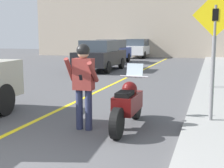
{
  "coord_description": "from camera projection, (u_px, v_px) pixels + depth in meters",
  "views": [
    {
      "loc": [
        3.08,
        -3.23,
        1.85
      ],
      "look_at": [
        1.09,
        3.01,
        0.86
      ],
      "focal_mm": 50.0,
      "sensor_mm": 36.0,
      "label": 1
    }
  ],
  "objects": [
    {
      "name": "parked_car_black",
      "position": [
        100.0,
        55.0,
        17.28
      ],
      "size": [
        1.88,
        4.2,
        1.68
      ],
      "color": "black",
      "rests_on": "ground"
    },
    {
      "name": "building_backdrop",
      "position": [
        177.0,
        23.0,
        28.27
      ],
      "size": [
        28.0,
        1.2,
        6.26
      ],
      "color": "#B2A38E",
      "rests_on": "ground"
    },
    {
      "name": "traffic_light",
      "position": [
        215.0,
        19.0,
        10.54
      ],
      "size": [
        0.26,
        0.3,
        3.33
      ],
      "color": "#2D2D30",
      "rests_on": "sidewalk_curb"
    },
    {
      "name": "parked_car_blue",
      "position": [
        112.0,
        51.0,
        22.56
      ],
      "size": [
        1.88,
        4.2,
        1.68
      ],
      "color": "black",
      "rests_on": "ground"
    },
    {
      "name": "road_center_line",
      "position": [
        90.0,
        95.0,
        10.08
      ],
      "size": [
        0.12,
        36.0,
        0.01
      ],
      "color": "yellow",
      "rests_on": "ground"
    },
    {
      "name": "parked_car_white",
      "position": [
        138.0,
        48.0,
        28.14
      ],
      "size": [
        1.88,
        4.2,
        1.68
      ],
      "color": "black",
      "rests_on": "ground"
    },
    {
      "name": "motorcycle",
      "position": [
        128.0,
        104.0,
        6.38
      ],
      "size": [
        0.62,
        2.11,
        1.28
      ],
      "color": "black",
      "rests_on": "ground"
    },
    {
      "name": "person_biker",
      "position": [
        83.0,
        78.0,
        6.15
      ],
      "size": [
        0.59,
        0.47,
        1.73
      ],
      "color": "#282D4C",
      "rests_on": "ground"
    },
    {
      "name": "crossing_sign",
      "position": [
        214.0,
        45.0,
        6.33
      ],
      "size": [
        0.91,
        0.08,
        2.62
      ],
      "color": "slate",
      "rests_on": "sidewalk_curb"
    }
  ]
}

